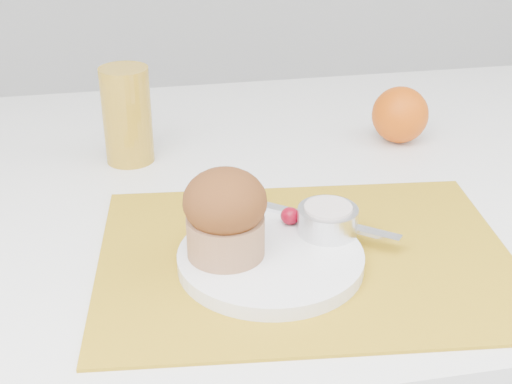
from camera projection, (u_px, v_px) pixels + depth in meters
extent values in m
cube|color=#BA8D19|center=(306.00, 257.00, 0.77)|extent=(0.47, 0.37, 0.00)
cylinder|color=white|center=(271.00, 259.00, 0.75)|extent=(0.24, 0.24, 0.02)
cylinder|color=silver|center=(328.00, 220.00, 0.77)|extent=(0.08, 0.08, 0.03)
cylinder|color=silver|center=(328.00, 209.00, 0.77)|extent=(0.07, 0.07, 0.01)
ellipsoid|color=#610210|center=(290.00, 216.00, 0.79)|extent=(0.02, 0.02, 0.02)
ellipsoid|color=#560205|center=(304.00, 218.00, 0.79)|extent=(0.02, 0.02, 0.02)
cube|color=white|center=(325.00, 221.00, 0.80)|extent=(0.14, 0.12, 0.00)
sphere|color=#D55107|center=(400.00, 115.00, 1.04)|extent=(0.08, 0.08, 0.08)
cylinder|color=#B98E22|center=(127.00, 115.00, 0.96)|extent=(0.08, 0.08, 0.13)
cylinder|color=#B07C55|center=(226.00, 236.00, 0.73)|extent=(0.08, 0.08, 0.04)
ellipsoid|color=#3E1D0B|center=(225.00, 202.00, 0.71)|extent=(0.09, 0.09, 0.07)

